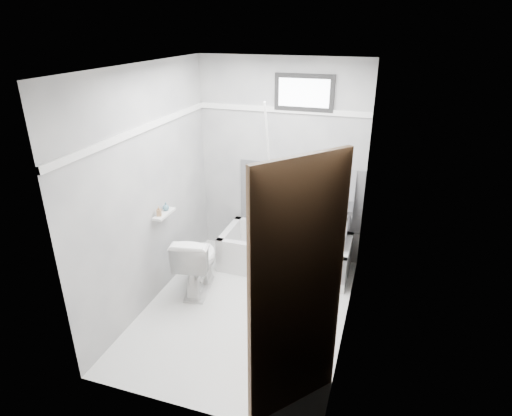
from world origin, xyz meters
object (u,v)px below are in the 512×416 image
at_px(bathtub, 285,252).
at_px(office_chair, 324,221).
at_px(toilet, 197,262).
at_px(door, 326,329).
at_px(soap_bottle_a, 159,211).
at_px(soap_bottle_b, 166,206).

bearing_deg(bathtub, office_chair, 4.96).
relative_size(toilet, door, 0.35).
xyz_separation_m(door, soap_bottle_a, (-1.92, 1.33, -0.03)).
bearing_deg(soap_bottle_b, soap_bottle_a, -90.00).
height_order(door, soap_bottle_b, door).
relative_size(bathtub, soap_bottle_b, 17.07).
bearing_deg(door, soap_bottle_b, 142.58).
height_order(office_chair, soap_bottle_b, office_chair).
distance_m(bathtub, soap_bottle_a, 1.61).
bearing_deg(toilet, soap_bottle_b, -8.87).
height_order(soap_bottle_a, soap_bottle_b, soap_bottle_a).
bearing_deg(door, toilet, 137.30).
bearing_deg(office_chair, bathtub, -177.33).
height_order(office_chair, toilet, office_chair).
relative_size(bathtub, door, 0.75).
bearing_deg(toilet, bathtub, -147.65).
distance_m(office_chair, toilet, 1.49).
distance_m(bathtub, door, 2.48).
xyz_separation_m(office_chair, door, (0.37, -2.25, 0.34)).
xyz_separation_m(toilet, soap_bottle_a, (-0.32, -0.15, 0.62)).
height_order(bathtub, toilet, toilet).
xyz_separation_m(bathtub, office_chair, (0.43, 0.04, 0.45)).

